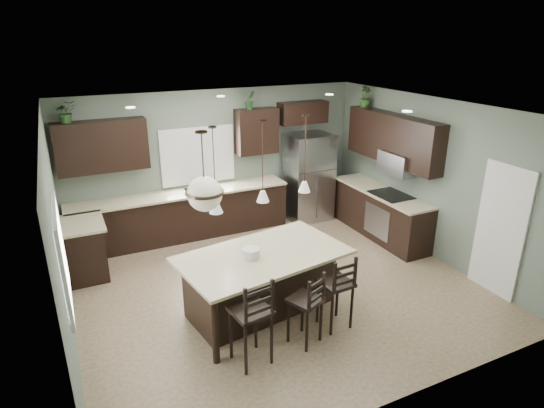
{
  "coord_description": "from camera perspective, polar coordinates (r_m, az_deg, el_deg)",
  "views": [
    {
      "loc": [
        -2.81,
        -5.7,
        3.82
      ],
      "look_at": [
        0.1,
        0.4,
        1.25
      ],
      "focal_mm": 30.0,
      "sensor_mm": 36.0,
      "label": 1
    }
  ],
  "objects": [
    {
      "name": "wall_oven_front",
      "position": [
        8.84,
        12.98,
        -2.16
      ],
      "size": [
        0.01,
        0.72,
        0.6
      ],
      "primitive_type": "cube",
      "color": "gray",
      "rests_on": "right_lower_cabs"
    },
    {
      "name": "plant_back_left",
      "position": [
        8.34,
        -24.5,
        10.47
      ],
      "size": [
        0.4,
        0.37,
        0.37
      ],
      "primitive_type": "imported",
      "rotation": [
        0.0,
        0.0,
        0.28
      ],
      "color": "#244A20",
      "rests_on": "back_upper_left"
    },
    {
      "name": "refrigerator",
      "position": [
        9.7,
        4.63,
        3.38
      ],
      "size": [
        0.9,
        0.74,
        1.85
      ],
      "primitive_type": "cube",
      "color": "#9B9AA3",
      "rests_on": "ground"
    },
    {
      "name": "back_countertop",
      "position": [
        8.85,
        -11.28,
        1.27
      ],
      "size": [
        4.2,
        0.66,
        0.04
      ],
      "primitive_type": "cube",
      "color": "beige",
      "rests_on": "back_lower_cabs"
    },
    {
      "name": "bar_stool_right",
      "position": [
        6.29,
        7.95,
        -10.72
      ],
      "size": [
        0.43,
        0.43,
        1.1
      ],
      "primitive_type": "cube",
      "rotation": [
        0.0,
        0.0,
        0.05
      ],
      "color": "black",
      "rests_on": "ground"
    },
    {
      "name": "chandelier",
      "position": [
        5.26,
        -8.6,
        4.04
      ],
      "size": [
        0.45,
        0.45,
        0.96
      ],
      "primitive_type": null,
      "color": "beige",
      "rests_on": "room_shell"
    },
    {
      "name": "fridge_header",
      "position": [
        9.63,
        3.89,
        11.38
      ],
      "size": [
        1.05,
        0.34,
        0.45
      ],
      "primitive_type": "cube",
      "color": "black",
      "rests_on": "room_shell"
    },
    {
      "name": "bar_stool_center",
      "position": [
        5.97,
        4.16,
        -12.85
      ],
      "size": [
        0.5,
        0.5,
        1.03
      ],
      "primitive_type": "cube",
      "rotation": [
        0.0,
        0.0,
        0.41
      ],
      "color": "black",
      "rests_on": "ground"
    },
    {
      "name": "left_return_cabs",
      "position": [
        8.13,
        -22.41,
        -5.36
      ],
      "size": [
        0.6,
        0.9,
        0.9
      ],
      "primitive_type": "cube",
      "color": "black",
      "rests_on": "ground"
    },
    {
      "name": "faucet",
      "position": [
        8.88,
        -8.51,
        2.61
      ],
      "size": [
        0.02,
        0.02,
        0.28
      ],
      "primitive_type": "cylinder",
      "color": "silver",
      "rests_on": "back_countertop"
    },
    {
      "name": "window_back",
      "position": [
        9.06,
        -9.3,
        6.03
      ],
      "size": [
        1.35,
        0.02,
        1.0
      ],
      "primitive_type": "cube",
      "color": "white",
      "rests_on": "room_shell"
    },
    {
      "name": "pendant_center",
      "position": [
        5.87,
        -1.19,
        5.3
      ],
      "size": [
        0.17,
        0.17,
        1.1
      ],
      "primitive_type": null,
      "color": "silver",
      "rests_on": "room_shell"
    },
    {
      "name": "plant_right_wall",
      "position": [
        9.42,
        11.62,
        13.02
      ],
      "size": [
        0.25,
        0.25,
        0.42
      ],
      "primitive_type": "imported",
      "rotation": [
        0.0,
        0.0,
        -0.06
      ],
      "color": "#305424",
      "rests_on": "right_upper_cabs"
    },
    {
      "name": "right_upper_cabs",
      "position": [
        8.86,
        14.91,
        7.94
      ],
      "size": [
        0.34,
        2.35,
        0.9
      ],
      "primitive_type": "cube",
      "color": "black",
      "rests_on": "room_shell"
    },
    {
      "name": "room_shell",
      "position": [
        6.7,
        0.7,
        2.36
      ],
      "size": [
        6.0,
        6.0,
        6.0
      ],
      "color": "slate",
      "rests_on": "ground"
    },
    {
      "name": "right_lower_cabs",
      "position": [
        9.22,
        13.44,
        -1.23
      ],
      "size": [
        0.6,
        2.35,
        0.9
      ],
      "primitive_type": "cube",
      "color": "black",
      "rests_on": "ground"
    },
    {
      "name": "kitchen_island",
      "position": [
        6.58,
        -1.07,
        -9.88
      ],
      "size": [
        2.5,
        1.67,
        0.92
      ],
      "primitive_type": "cube",
      "rotation": [
        0.0,
        0.0,
        0.16
      ],
      "color": "black",
      "rests_on": "ground"
    },
    {
      "name": "plant_back_right",
      "position": [
        9.03,
        -2.78,
        12.92
      ],
      "size": [
        0.23,
        0.19,
        0.37
      ],
      "primitive_type": "imported",
      "rotation": [
        0.0,
        0.0,
        0.18
      ],
      "color": "#285224",
      "rests_on": "back_upper_right"
    },
    {
      "name": "left_return_countertop",
      "position": [
        7.95,
        -22.73,
        -2.29
      ],
      "size": [
        0.66,
        0.96,
        0.04
      ],
      "primitive_type": "cube",
      "color": "beige",
      "rests_on": "left_return_cabs"
    },
    {
      "name": "pendant_right",
      "position": [
        6.27,
        4.19,
        6.26
      ],
      "size": [
        0.17,
        0.17,
        1.1
      ],
      "primitive_type": null,
      "color": "silver",
      "rests_on": "room_shell"
    },
    {
      "name": "pantry_door",
      "position": [
        7.65,
        26.71,
        -3.0
      ],
      "size": [
        0.04,
        0.82,
        2.04
      ],
      "primitive_type": "cube",
      "color": "white",
      "rests_on": "ground"
    },
    {
      "name": "sink_inset",
      "position": [
        8.96,
        -8.52,
        1.79
      ],
      "size": [
        0.7,
        0.45,
        0.01
      ],
      "primitive_type": "cube",
      "color": "gray",
      "rests_on": "back_countertop"
    },
    {
      "name": "back_upper_right",
      "position": [
        9.23,
        -1.93,
        9.1
      ],
      "size": [
        0.85,
        0.34,
        0.9
      ],
      "primitive_type": "cube",
      "color": "black",
      "rests_on": "room_shell"
    },
    {
      "name": "pendant_left",
      "position": [
        5.53,
        -7.27,
        4.16
      ],
      "size": [
        0.17,
        0.17,
        1.1
      ],
      "primitive_type": null,
      "color": "white",
      "rests_on": "room_shell"
    },
    {
      "name": "ground",
      "position": [
        7.41,
        0.64,
        -10.19
      ],
      "size": [
        6.0,
        6.0,
        0.0
      ],
      "primitive_type": "plane",
      "color": "#9E8466",
      "rests_on": "ground"
    },
    {
      "name": "cooktop",
      "position": [
        8.84,
        14.7,
        1.12
      ],
      "size": [
        0.58,
        0.75,
        0.02
      ],
      "primitive_type": "cube",
      "color": "black",
      "rests_on": "right_countertop"
    },
    {
      "name": "microwave",
      "position": [
        8.72,
        15.57,
        4.96
      ],
      "size": [
        0.4,
        0.75,
        0.4
      ],
      "primitive_type": "cube",
      "color": "gray",
      "rests_on": "right_upper_cabs"
    },
    {
      "name": "bar_stool_left",
      "position": [
        5.6,
        -2.7,
        -14.34
      ],
      "size": [
        0.5,
        0.5,
        1.19
      ],
      "primitive_type": "cube",
      "rotation": [
        0.0,
        0.0,
        0.14
      ],
      "color": "black",
      "rests_on": "ground"
    },
    {
      "name": "back_upper_left",
      "position": [
        8.51,
        -20.56,
        6.8
      ],
      "size": [
        1.55,
        0.34,
        0.9
      ],
      "primitive_type": "cube",
      "color": "black",
      "rests_on": "room_shell"
    },
    {
      "name": "window_left",
      "position": [
        5.4,
        -24.96,
        -6.12
      ],
      "size": [
        0.02,
        1.1,
        1.0
      ],
      "primitive_type": "cube",
      "color": "white",
      "rests_on": "room_shell"
    },
    {
      "name": "right_countertop",
      "position": [
        9.04,
        13.59,
        1.51
      ],
      "size": [
        0.66,
        2.35,
        0.04
      ],
      "primitive_type": "cube",
      "color": "beige",
      "rests_on": "right_lower_cabs"
    },
    {
      "name": "back_lower_cabs",
      "position": [
        9.03,
        -11.11,
        -1.5
      ],
      "size": [
        4.2,
        0.6,
        0.9
      ],
      "primitive_type": "cube",
      "color": "black",
      "rests_on": "ground"
    },
    {
      "name": "serving_dish",
      "position": [
        6.23,
        -2.65,
        -6.19
      ],
      "size": [
        0.24,
        0.24,
        0.14
      ],
      "primitive_type": "cylinder",
      "color": "silver",
      "rests_on": "kitchen_island"
    }
  ]
}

